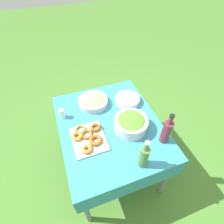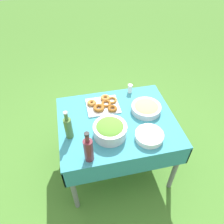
% 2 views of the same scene
% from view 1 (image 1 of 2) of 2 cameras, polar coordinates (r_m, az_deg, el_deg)
% --- Properties ---
extents(ground_plane, '(14.00, 14.00, 0.00)m').
position_cam_1_polar(ground_plane, '(2.34, -0.56, -16.21)').
color(ground_plane, '#477A2D').
extents(picnic_table, '(1.16, 0.95, 0.78)m').
position_cam_1_polar(picnic_table, '(1.77, -0.71, -6.24)').
color(picnic_table, teal).
rests_on(picnic_table, ground_plane).
extents(salad_bowl, '(0.31, 0.31, 0.14)m').
position_cam_1_polar(salad_bowl, '(1.61, 6.21, -3.62)').
color(salad_bowl, silver).
rests_on(salad_bowl, picnic_table).
extents(pasta_bowl, '(0.31, 0.31, 0.08)m').
position_cam_1_polar(pasta_bowl, '(1.86, -6.19, 3.50)').
color(pasta_bowl, '#B2B7BC').
rests_on(pasta_bowl, picnic_table).
extents(donut_platter, '(0.35, 0.32, 0.05)m').
position_cam_1_polar(donut_platter, '(1.58, -7.79, -8.26)').
color(donut_platter, silver).
rests_on(donut_platter, picnic_table).
extents(plate_stack, '(0.26, 0.26, 0.06)m').
position_cam_1_polar(plate_stack, '(1.89, 5.09, 4.01)').
color(plate_stack, white).
rests_on(plate_stack, picnic_table).
extents(olive_oil_bottle, '(0.07, 0.07, 0.31)m').
position_cam_1_polar(olive_oil_bottle, '(1.37, 10.39, -14.06)').
color(olive_oil_bottle, '#4C7238').
rests_on(olive_oil_bottle, picnic_table).
extents(wine_bottle, '(0.08, 0.08, 0.33)m').
position_cam_1_polar(wine_bottle, '(1.54, 17.38, -5.99)').
color(wine_bottle, maroon).
rests_on(wine_bottle, picnic_table).
extents(salt_shaker, '(0.05, 0.05, 0.10)m').
position_cam_1_polar(salt_shaker, '(1.78, -16.05, -0.55)').
color(salt_shaker, white).
rests_on(salt_shaker, picnic_table).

